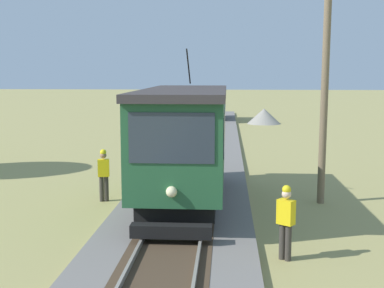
% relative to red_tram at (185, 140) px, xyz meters
% --- Properties ---
extents(red_tram, '(2.60, 8.54, 4.79)m').
position_rel_red_tram_xyz_m(red_tram, '(0.00, 0.00, 0.00)').
color(red_tram, '#235633').
rests_on(red_tram, rail_right).
extents(freight_car, '(2.40, 5.20, 2.31)m').
position_rel_red_tram_xyz_m(freight_car, '(-0.00, 29.66, -0.64)').
color(freight_car, slate).
rests_on(freight_car, rail_right).
extents(utility_pole_mid, '(1.40, 0.38, 8.29)m').
position_rel_red_tram_xyz_m(utility_pole_mid, '(4.49, 0.74, 2.05)').
color(utility_pole_mid, '#7A664C').
rests_on(utility_pole_mid, ground).
extents(gravel_pile, '(2.81, 2.81, 1.28)m').
position_rel_red_tram_xyz_m(gravel_pile, '(4.43, 27.28, -1.55)').
color(gravel_pile, gray).
rests_on(gravel_pile, ground).
extents(track_worker, '(0.45, 0.42, 1.78)m').
position_rel_red_tram_xyz_m(track_worker, '(2.72, -4.61, -1.21)').
color(track_worker, '#38332D').
rests_on(track_worker, ground).
extents(second_worker, '(0.42, 0.31, 1.78)m').
position_rel_red_tram_xyz_m(second_worker, '(-2.80, 0.56, -1.21)').
color(second_worker, '#38332D').
rests_on(second_worker, ground).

